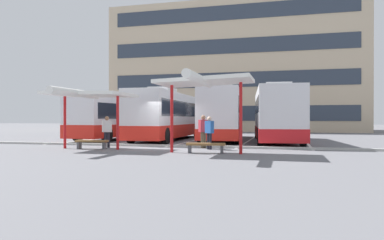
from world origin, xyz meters
The scene contains 19 objects.
ground_plane centered at (0.00, 0.00, 0.00)m, with size 160.00×160.00×0.00m, color slate.
terminal_building centered at (0.04, 29.46, 7.80)m, with size 30.48×12.90×18.31m.
coach_bus_0 centered at (-5.82, 6.97, 1.58)m, with size 3.52×11.20×3.47m.
coach_bus_1 centered at (-1.99, 6.64, 1.69)m, with size 2.79×12.22×3.66m.
coach_bus_2 centered at (1.91, 7.35, 1.79)m, with size 3.57×11.61×3.80m.
coach_bus_3 centered at (5.64, 6.11, 1.74)m, with size 3.62×11.30×3.74m.
lane_stripe_0 centered at (-7.56, 6.92, 0.00)m, with size 0.16×14.00×0.01m, color white.
lane_stripe_1 centered at (-3.78, 6.92, 0.00)m, with size 0.16×14.00×0.01m, color white.
lane_stripe_2 centered at (0.00, 6.92, 0.00)m, with size 0.16×14.00×0.01m, color white.
lane_stripe_3 centered at (3.78, 6.92, 0.00)m, with size 0.16×14.00×0.01m, color white.
lane_stripe_4 centered at (7.56, 6.92, 0.00)m, with size 0.16×14.00×0.01m, color white.
waiting_shelter_0 centered at (-3.34, -2.29, 2.71)m, with size 3.98×4.86×2.93m.
bench_0 centered at (-3.34, -1.92, 0.33)m, with size 1.68×0.62×0.45m.
waiting_shelter_1 centered at (2.77, -3.00, 3.12)m, with size 4.15×4.67×3.37m.
bench_1 centered at (2.77, -2.66, 0.34)m, with size 1.78×0.61×0.45m.
platform_kerb centered at (0.00, 0.27, 0.06)m, with size 44.00×0.24×0.12m, color #ADADA8.
waiting_passenger_0 centered at (2.09, -0.09, 1.00)m, with size 0.49×0.52×1.72m.
waiting_passenger_1 centered at (-2.96, -1.02, 0.96)m, with size 0.51×0.47×1.67m.
waiting_passenger_2 centered at (2.55, -0.77, 0.95)m, with size 0.51×0.47×1.65m.
Camera 1 is at (6.21, -18.59, 1.56)m, focal length 34.03 mm.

